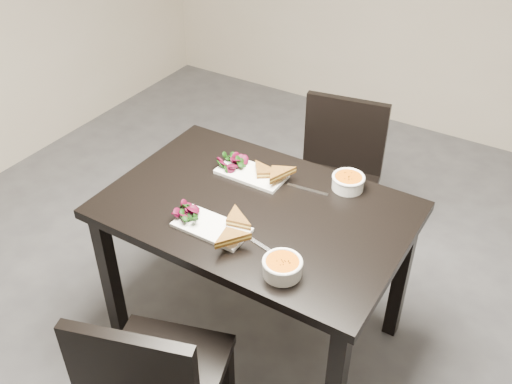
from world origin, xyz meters
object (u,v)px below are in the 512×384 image
(chair_far, at_px, (337,172))
(soup_bowl_near, at_px, (282,266))
(plate_near, at_px, (212,227))
(chair_near, at_px, (153,382))
(plate_far, at_px, (251,174))
(table, at_px, (256,225))
(soup_bowl_far, at_px, (348,181))

(chair_far, distance_m, soup_bowl_near, 1.10)
(plate_near, bearing_deg, chair_near, -78.87)
(chair_far, bearing_deg, soup_bowl_near, -86.45)
(chair_near, xyz_separation_m, plate_far, (-0.16, 0.89, 0.27))
(plate_far, bearing_deg, chair_near, -79.74)
(table, bearing_deg, soup_bowl_far, 49.47)
(soup_bowl_far, bearing_deg, chair_far, 117.54)
(plate_near, bearing_deg, chair_far, 84.46)
(chair_near, distance_m, plate_far, 0.95)
(table, relative_size, plate_far, 4.05)
(chair_far, height_order, soup_bowl_far, chair_far)
(soup_bowl_near, bearing_deg, table, 134.80)
(plate_near, height_order, soup_bowl_far, soup_bowl_far)
(chair_near, distance_m, chair_far, 1.47)
(plate_near, height_order, plate_far, same)
(soup_bowl_near, bearing_deg, chair_near, -119.21)
(chair_near, bearing_deg, plate_far, 82.60)
(table, xyz_separation_m, soup_bowl_far, (0.26, 0.30, 0.13))
(plate_near, relative_size, soup_bowl_far, 2.10)
(chair_far, height_order, plate_near, chair_far)
(chair_near, relative_size, plate_far, 2.87)
(plate_near, bearing_deg, soup_bowl_far, 57.19)
(chair_far, distance_m, plate_far, 0.66)
(table, height_order, plate_far, plate_far)
(chair_far, xyz_separation_m, plate_far, (-0.15, -0.58, 0.27))
(table, xyz_separation_m, chair_near, (0.03, -0.72, -0.17))
(chair_far, bearing_deg, chair_near, -99.89)
(soup_bowl_near, bearing_deg, plate_far, 131.88)
(chair_near, bearing_deg, soup_bowl_far, 59.71)
(plate_near, bearing_deg, plate_far, 99.08)
(chair_near, distance_m, soup_bowl_near, 0.59)
(chair_near, height_order, plate_far, chair_near)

